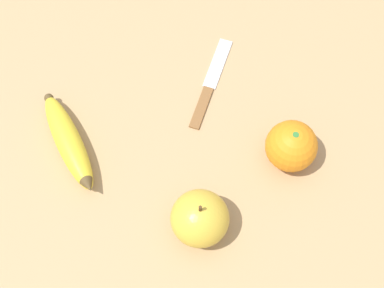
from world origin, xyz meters
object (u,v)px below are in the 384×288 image
at_px(banana, 69,142).
at_px(paring_knife, 210,85).
at_px(orange, 291,146).
at_px(apple, 200,218).

xyz_separation_m(banana, paring_knife, (-0.22, -0.10, -0.02)).
distance_m(orange, apple, 0.17).
distance_m(orange, paring_knife, 0.18).
xyz_separation_m(orange, apple, (0.14, 0.11, -0.00)).
relative_size(orange, apple, 0.89).
bearing_deg(banana, apple, 30.77).
height_order(apple, paring_knife, apple).
bearing_deg(orange, apple, 37.39).
relative_size(apple, paring_knife, 0.50).
bearing_deg(apple, banana, -34.01).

